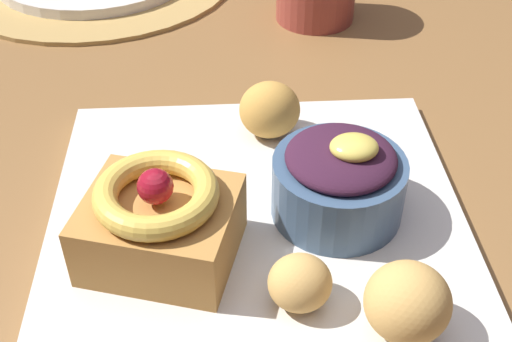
{
  "coord_description": "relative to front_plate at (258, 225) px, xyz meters",
  "views": [
    {
      "loc": [
        -0.02,
        -0.48,
        1.07
      ],
      "look_at": [
        0.01,
        -0.12,
        0.77
      ],
      "focal_mm": 46.68,
      "sensor_mm": 36.0,
      "label": 1
    }
  ],
  "objects": [
    {
      "name": "front_plate",
      "position": [
        0.0,
        0.0,
        0.0
      ],
      "size": [
        0.3,
        0.3,
        0.01
      ],
      "primitive_type": "cube",
      "color": "silver",
      "rests_on": "dining_table"
    },
    {
      "name": "dining_table",
      "position": [
        -0.01,
        0.14,
        -0.09
      ],
      "size": [
        1.45,
        1.09,
        0.73
      ],
      "color": "brown",
      "rests_on": "ground_plane"
    },
    {
      "name": "fritter_middle",
      "position": [
        0.08,
        -0.1,
        0.03
      ],
      "size": [
        0.05,
        0.05,
        0.05
      ],
      "primitive_type": "ellipsoid",
      "color": "tan",
      "rests_on": "front_plate"
    },
    {
      "name": "berry_ramekin",
      "position": [
        0.06,
        0.01,
        0.04
      ],
      "size": [
        0.09,
        0.09,
        0.07
      ],
      "color": "#3D5675",
      "rests_on": "front_plate"
    },
    {
      "name": "fritter_back",
      "position": [
        0.02,
        -0.08,
        0.02
      ],
      "size": [
        0.04,
        0.04,
        0.04
      ],
      "primitive_type": "ellipsoid",
      "color": "tan",
      "rests_on": "front_plate"
    },
    {
      "name": "fritter_front",
      "position": [
        0.02,
        0.1,
        0.03
      ],
      "size": [
        0.05,
        0.05,
        0.05
      ],
      "primitive_type": "ellipsoid",
      "color": "gold",
      "rests_on": "front_plate"
    },
    {
      "name": "cake_slice",
      "position": [
        -0.07,
        -0.03,
        0.04
      ],
      "size": [
        0.11,
        0.1,
        0.07
      ],
      "rotation": [
        0.0,
        0.0,
        -0.28
      ],
      "color": "#B77F3D",
      "rests_on": "front_plate"
    }
  ]
}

